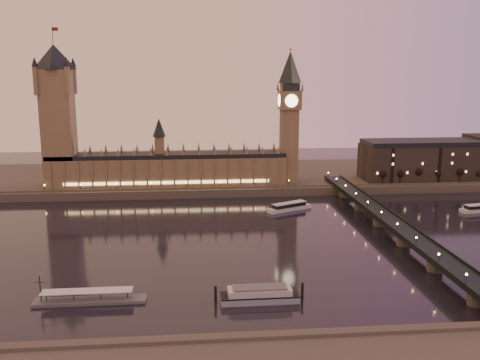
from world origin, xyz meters
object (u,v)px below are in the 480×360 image
object	(u,v)px
cruise_boat_a	(289,207)
moored_barge	(260,295)
cruise_boat_b	(480,208)
pontoon_pier	(90,299)

from	to	relation	value
cruise_boat_a	moored_barge	distance (m)	148.89
cruise_boat_a	moored_barge	size ratio (longest dim) A/B	0.88
moored_barge	cruise_boat_a	bearing A→B (deg)	74.50
cruise_boat_b	moored_barge	distance (m)	209.69
cruise_boat_b	pontoon_pier	bearing A→B (deg)	-162.23
cruise_boat_b	moored_barge	size ratio (longest dim) A/B	0.75
cruise_boat_a	cruise_boat_b	size ratio (longest dim) A/B	1.17
cruise_boat_a	pontoon_pier	bearing A→B (deg)	-155.02
moored_barge	pontoon_pier	world-z (taller)	pontoon_pier
cruise_boat_b	pontoon_pier	xyz separation A→B (m)	(-235.83, -122.34, -0.92)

